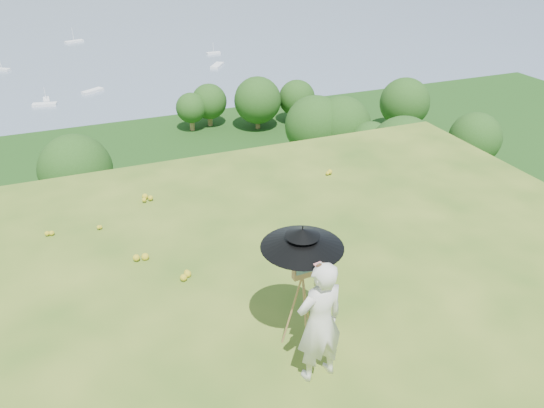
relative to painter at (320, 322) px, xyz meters
name	(u,v)px	position (x,y,z in m)	size (l,w,h in m)	color
ground	(325,323)	(0.58, 0.89, -0.92)	(14.00, 14.00, 0.00)	#38631C
forest_slope	(144,328)	(0.58, 35.89, -29.92)	(140.00, 56.00, 22.00)	#123C10
shoreline_tier	(106,206)	(0.58, 75.89, -36.92)	(170.00, 28.00, 8.00)	gray
bay_water	(59,25)	(0.58, 240.89, -34.92)	(700.00, 700.00, 0.00)	slate
slope_trees	(124,198)	(0.58, 35.89, -15.92)	(110.00, 50.00, 6.00)	#204414
harbor_town	(100,169)	(0.58, 75.89, -30.42)	(110.00, 22.00, 5.00)	silver
moored_boats	(24,72)	(-11.92, 161.89, -34.57)	(140.00, 140.00, 0.70)	white
wildflowers	(318,310)	(0.58, 1.14, -0.86)	(10.00, 10.50, 0.12)	gold
painter	(320,322)	(0.00, 0.00, 0.00)	(0.67, 0.44, 1.83)	silver
field_easel	(302,304)	(0.03, 0.61, -0.17)	(0.57, 0.57, 1.49)	#AA8447
sun_umbrella	(302,251)	(0.03, 0.64, 0.69)	(1.11, 1.11, 0.76)	black
painter_cap	(323,267)	(0.00, 0.00, 0.86)	(0.18, 0.22, 0.10)	#DE7A79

